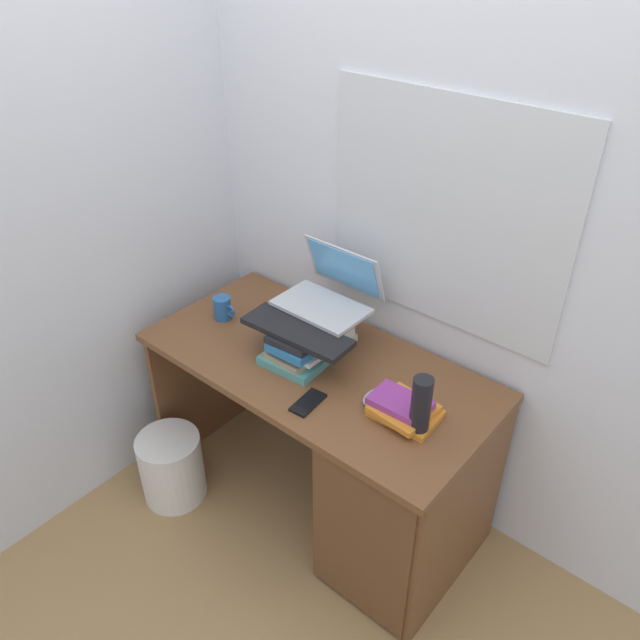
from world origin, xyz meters
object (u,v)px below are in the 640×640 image
object	(u,v)px
book_stack_tall	(320,326)
laptop	(331,290)
book_stack_keyboard_riser	(296,350)
wastebasket	(172,467)
desk	(382,473)
mug	(223,308)
computer_mouse	(374,397)
book_stack_side	(403,409)
keyboard	(297,332)
cell_phone	(308,402)
water_bottle	(421,407)

from	to	relation	value
book_stack_tall	laptop	bearing A→B (deg)	85.53
book_stack_keyboard_riser	wastebasket	xyz separation A→B (m)	(-0.43, -0.33, -0.64)
desk	mug	world-z (taller)	mug
computer_mouse	desk	bearing A→B (deg)	16.06
book_stack_keyboard_riser	computer_mouse	size ratio (longest dim) A/B	2.25
book_stack_tall	mug	bearing A→B (deg)	-163.10
computer_mouse	wastebasket	xyz separation A→B (m)	(-0.78, -0.34, -0.60)
desk	laptop	distance (m)	0.70
book_stack_side	desk	bearing A→B (deg)	171.49
keyboard	computer_mouse	world-z (taller)	keyboard
wastebasket	book_stack_keyboard_riser	bearing A→B (deg)	37.00
book_stack_keyboard_riser	book_stack_side	distance (m)	0.46
book_stack_keyboard_riser	keyboard	distance (m)	0.08
desk	computer_mouse	distance (m)	0.36
keyboard	cell_phone	world-z (taller)	keyboard
book_stack_side	cell_phone	xyz separation A→B (m)	(-0.28, -0.16, -0.03)
cell_phone	wastebasket	world-z (taller)	cell_phone
mug	water_bottle	distance (m)	0.97
book_stack_side	mug	xyz separation A→B (m)	(-0.89, 0.02, 0.02)
book_stack_side	book_stack_tall	bearing A→B (deg)	163.67
book_stack_keyboard_riser	mug	bearing A→B (deg)	175.24
computer_mouse	water_bottle	size ratio (longest dim) A/B	0.48
keyboard	water_bottle	distance (m)	0.54
book_stack_tall	cell_phone	xyz separation A→B (m)	(0.20, -0.30, -0.07)
keyboard	computer_mouse	size ratio (longest dim) A/B	4.04
computer_mouse	mug	distance (m)	0.77
desk	cell_phone	size ratio (longest dim) A/B	9.81
book_stack_keyboard_riser	laptop	bearing A→B (deg)	94.17
computer_mouse	cell_phone	xyz separation A→B (m)	(-0.16, -0.15, -0.01)
book_stack_keyboard_riser	laptop	world-z (taller)	laptop
keyboard	wastebasket	bearing A→B (deg)	-146.15
mug	cell_phone	distance (m)	0.63
book_stack_tall	book_stack_keyboard_riser	size ratio (longest dim) A/B	1.01
laptop	water_bottle	bearing A→B (deg)	-22.71
book_stack_tall	book_stack_side	world-z (taller)	book_stack_tall
book_stack_side	wastebasket	distance (m)	1.13
computer_mouse	cell_phone	distance (m)	0.23
water_bottle	cell_phone	bearing A→B (deg)	-160.93
keyboard	wastebasket	xyz separation A→B (m)	(-0.44, -0.33, -0.72)
water_bottle	cell_phone	world-z (taller)	water_bottle
water_bottle	cell_phone	xyz separation A→B (m)	(-0.36, -0.12, -0.10)
book_stack_keyboard_riser	wastebasket	size ratio (longest dim) A/B	0.74
wastebasket	computer_mouse	bearing A→B (deg)	23.84
computer_mouse	wastebasket	distance (m)	1.04
book_stack_keyboard_riser	keyboard	world-z (taller)	keyboard
book_stack_keyboard_riser	mug	xyz separation A→B (m)	(-0.43, 0.04, -0.01)
book_stack_side	water_bottle	xyz separation A→B (m)	(0.08, -0.03, 0.08)
laptop	cell_phone	world-z (taller)	laptop
keyboard	book_stack_tall	bearing A→B (deg)	95.75
water_bottle	wastebasket	size ratio (longest dim) A/B	0.69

